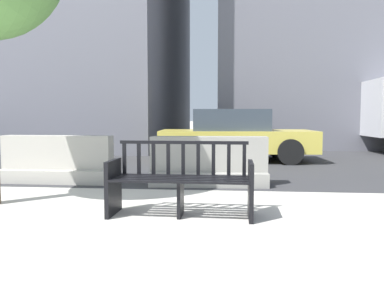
# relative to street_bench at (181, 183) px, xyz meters

# --- Properties ---
(ground_plane) EXTENTS (200.00, 200.00, 0.00)m
(ground_plane) POSITION_rel_street_bench_xyz_m (-0.57, -1.14, -0.40)
(ground_plane) COLOR #B7B2A8
(street_asphalt) EXTENTS (120.00, 12.00, 0.01)m
(street_asphalt) POSITION_rel_street_bench_xyz_m (-0.57, 7.56, -0.39)
(street_asphalt) COLOR #333335
(street_asphalt) RESTS_ON ground
(street_bench) EXTENTS (1.70, 0.57, 0.88)m
(street_bench) POSITION_rel_street_bench_xyz_m (0.00, 0.00, 0.00)
(street_bench) COLOR black
(street_bench) RESTS_ON ground
(jersey_barrier_centre) EXTENTS (2.03, 0.76, 0.84)m
(jersey_barrier_centre) POSITION_rel_street_bench_xyz_m (0.23, 2.05, -0.06)
(jersey_barrier_centre) COLOR gray
(jersey_barrier_centre) RESTS_ON ground
(jersey_barrier_left) EXTENTS (2.01, 0.72, 0.84)m
(jersey_barrier_left) POSITION_rel_street_bench_xyz_m (-2.50, 2.12, -0.06)
(jersey_barrier_left) COLOR #ADA89E
(jersey_barrier_left) RESTS_ON ground
(car_sedan_mid) EXTENTS (4.12, 2.03, 1.37)m
(car_sedan_mid) POSITION_rel_street_bench_xyz_m (0.76, 5.67, 0.28)
(car_sedan_mid) COLOR #DBC64C
(car_sedan_mid) RESTS_ON ground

